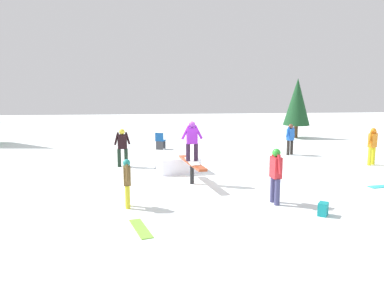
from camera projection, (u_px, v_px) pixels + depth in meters
ground_plane at (192, 184)px, 12.70m from camera, size 60.00×60.00×0.00m
rail_feature at (192, 165)px, 12.60m from camera, size 2.42×0.73×0.77m
snow_kicker_ramp at (176, 162)px, 14.71m from camera, size 2.05×1.81×0.60m
main_rider_on_rail at (192, 142)px, 12.47m from camera, size 1.36×0.75×1.36m
bystander_orange at (372, 144)px, 15.54m from camera, size 0.39×0.61×1.56m
bystander_brown at (127, 180)px, 10.17m from camera, size 0.60×0.22×1.35m
bystander_blue at (290, 138)px, 17.81m from camera, size 0.41×0.59×1.48m
bystander_black at (122, 146)px, 15.21m from camera, size 0.29×0.67×1.56m
bystander_red at (276, 173)px, 10.47m from camera, size 0.69×0.27×1.58m
loose_snowboard_lime at (141, 228)px, 8.73m from camera, size 1.28×0.62×0.02m
folding_chair at (160, 141)px, 19.36m from camera, size 0.57×0.57×0.88m
backpack_on_snow at (323, 209)px, 9.61m from camera, size 0.37×0.36×0.34m
pine_tree_far at (297, 102)px, 23.22m from camera, size 1.63×1.63×3.72m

